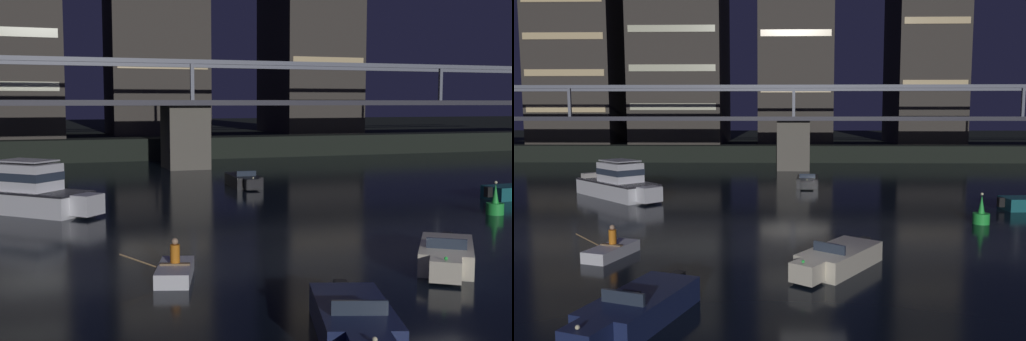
# 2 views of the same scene
# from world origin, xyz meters

# --- Properties ---
(ground_plane) EXTENTS (400.00, 400.00, 0.00)m
(ground_plane) POSITION_xyz_m (0.00, 0.00, 0.00)
(ground_plane) COLOR black
(far_riverbank) EXTENTS (240.00, 80.00, 2.20)m
(far_riverbank) POSITION_xyz_m (0.00, 87.11, 1.10)
(far_riverbank) COLOR black
(far_riverbank) RESTS_ON ground
(river_bridge) EXTENTS (103.17, 6.40, 9.38)m
(river_bridge) POSITION_xyz_m (0.00, 39.10, 4.59)
(river_bridge) COLOR #605B51
(river_bridge) RESTS_ON ground
(cabin_cruiser_near_left) EXTENTS (8.05, 7.78, 2.79)m
(cabin_cruiser_near_left) POSITION_xyz_m (-13.31, 18.68, 1.05)
(cabin_cruiser_near_left) COLOR silver
(cabin_cruiser_near_left) RESTS_ON ground
(speedboat_mid_left) EXTENTS (3.93, 4.73, 1.16)m
(speedboat_mid_left) POSITION_xyz_m (0.95, 1.48, 0.41)
(speedboat_mid_left) COLOR beige
(speedboat_mid_left) RESTS_ON ground
(speedboat_mid_right) EXTENTS (2.03, 5.22, 1.16)m
(speedboat_mid_right) POSITION_xyz_m (0.96, 24.94, 0.41)
(speedboat_mid_right) COLOR black
(speedboat_mid_right) RESTS_ON ground
(speedboat_far_left) EXTENTS (2.90, 5.15, 1.16)m
(speedboat_far_left) POSITION_xyz_m (-5.36, -3.78, 0.41)
(speedboat_far_left) COLOR #19234C
(speedboat_far_left) RESTS_ON ground
(channel_buoy) EXTENTS (0.90, 0.90, 1.76)m
(channel_buoy) POSITION_xyz_m (9.86, 9.99, 0.48)
(channel_buoy) COLOR green
(channel_buoy) RESTS_ON ground
(dinghy_with_paddler) EXTENTS (2.64, 2.81, 1.36)m
(dinghy_with_paddler) POSITION_xyz_m (-8.44, 2.99, 0.28)
(dinghy_with_paddler) COLOR silver
(dinghy_with_paddler) RESTS_ON ground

